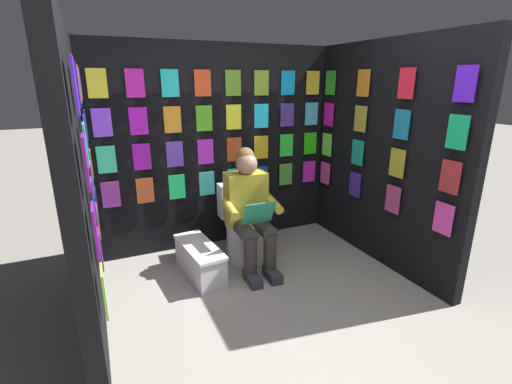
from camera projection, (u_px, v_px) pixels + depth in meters
ground_plane at (319, 354)px, 2.47m from camera, size 30.00×30.00×0.00m
display_wall_back at (218, 148)px, 3.96m from camera, size 2.73×0.14×2.18m
display_wall_left at (383, 155)px, 3.57m from camera, size 0.14×2.03×2.18m
display_wall_right at (79, 187)px, 2.50m from camera, size 0.14×2.03×2.18m
toilet at (242, 228)px, 3.77m from camera, size 0.41×0.56×0.77m
person_reading at (250, 210)px, 3.49m from camera, size 0.54×0.70×1.19m
comic_longbox_near at (200, 260)px, 3.43m from camera, size 0.34×0.75×0.32m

